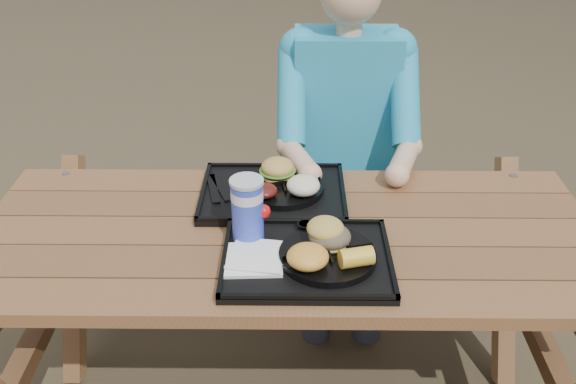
{
  "coord_description": "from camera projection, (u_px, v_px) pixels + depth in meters",
  "views": [
    {
      "loc": [
        0.01,
        -1.55,
        1.78
      ],
      "look_at": [
        0.0,
        0.0,
        0.88
      ],
      "focal_mm": 40.0,
      "sensor_mm": 36.0,
      "label": 1
    }
  ],
  "objects": [
    {
      "name": "condiment_mustard",
      "position": [
        326.0,
        228.0,
        1.81
      ],
      "size": [
        0.05,
        0.05,
        0.03
      ],
      "primitive_type": "cylinder",
      "color": "gold",
      "rests_on": "tray_near"
    },
    {
      "name": "plate_near",
      "position": [
        328.0,
        255.0,
        1.7
      ],
      "size": [
        0.26,
        0.26,
        0.02
      ],
      "primitive_type": "cylinder",
      "color": "black",
      "rests_on": "tray_near"
    },
    {
      "name": "tray_near",
      "position": [
        307.0,
        260.0,
        1.71
      ],
      "size": [
        0.45,
        0.35,
        0.02
      ],
      "primitive_type": "cube",
      "color": "black",
      "rests_on": "picnic_table"
    },
    {
      "name": "mac_cheese",
      "position": [
        308.0,
        257.0,
        1.63
      ],
      "size": [
        0.11,
        0.11,
        0.05
      ],
      "primitive_type": "ellipsoid",
      "color": "gold",
      "rests_on": "plate_near"
    },
    {
      "name": "soda_cup",
      "position": [
        248.0,
        211.0,
        1.74
      ],
      "size": [
        0.09,
        0.09,
        0.18
      ],
      "primitive_type": "cylinder",
      "color": "#1A31C3",
      "rests_on": "tray_near"
    },
    {
      "name": "tray_far",
      "position": [
        273.0,
        194.0,
        2.02
      ],
      "size": [
        0.45,
        0.35,
        0.02
      ],
      "primitive_type": "cube",
      "color": "black",
      "rests_on": "picnic_table"
    },
    {
      "name": "napkin_stack",
      "position": [
        254.0,
        258.0,
        1.69
      ],
      "size": [
        0.16,
        0.16,
        0.02
      ],
      "primitive_type": "cube",
      "rotation": [
        0.0,
        0.0,
        0.05
      ],
      "color": "white",
      "rests_on": "tray_near"
    },
    {
      "name": "diner",
      "position": [
        343.0,
        158.0,
        2.49
      ],
      "size": [
        0.48,
        0.84,
        1.28
      ],
      "primitive_type": null,
      "color": "teal",
      "rests_on": "ground"
    },
    {
      "name": "picnic_table",
      "position": [
        288.0,
        329.0,
        2.04
      ],
      "size": [
        1.8,
        1.49,
        0.75
      ],
      "primitive_type": null,
      "color": "#999999",
      "rests_on": "ground"
    },
    {
      "name": "condiment_bbq",
      "position": [
        305.0,
        227.0,
        1.81
      ],
      "size": [
        0.05,
        0.05,
        0.03
      ],
      "primitive_type": "cylinder",
      "color": "#340805",
      "rests_on": "tray_near"
    },
    {
      "name": "baked_beans",
      "position": [
        264.0,
        191.0,
        1.94
      ],
      "size": [
        0.08,
        0.08,
        0.04
      ],
      "primitive_type": "ellipsoid",
      "color": "#561611",
      "rests_on": "plate_far"
    },
    {
      "name": "cutlery_far",
      "position": [
        222.0,
        187.0,
        2.03
      ],
      "size": [
        0.1,
        0.18,
        0.01
      ],
      "primitive_type": "cube",
      "rotation": [
        0.0,
        0.0,
        0.39
      ],
      "color": "black",
      "rests_on": "tray_far"
    },
    {
      "name": "burger",
      "position": [
        277.0,
        163.0,
        2.03
      ],
      "size": [
        0.11,
        0.11,
        0.1
      ],
      "primitive_type": null,
      "color": "gold",
      "rests_on": "plate_far"
    },
    {
      "name": "potato_salad",
      "position": [
        303.0,
        185.0,
        1.95
      ],
      "size": [
        0.1,
        0.1,
        0.06
      ],
      "primitive_type": "ellipsoid",
      "color": "white",
      "rests_on": "plate_far"
    },
    {
      "name": "sandwich",
      "position": [
        330.0,
        226.0,
        1.7
      ],
      "size": [
        0.11,
        0.11,
        0.11
      ],
      "primitive_type": null,
      "color": "gold",
      "rests_on": "plate_near"
    },
    {
      "name": "corn_cob",
      "position": [
        356.0,
        257.0,
        1.63
      ],
      "size": [
        0.1,
        0.1,
        0.05
      ],
      "primitive_type": null,
      "rotation": [
        0.0,
        0.0,
        0.25
      ],
      "color": "yellow",
      "rests_on": "plate_near"
    },
    {
      "name": "plate_far",
      "position": [
        283.0,
        187.0,
        2.01
      ],
      "size": [
        0.26,
        0.26,
        0.02
      ],
      "primitive_type": "cylinder",
      "color": "black",
      "rests_on": "tray_far"
    }
  ]
}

